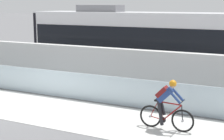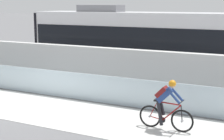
{
  "view_description": "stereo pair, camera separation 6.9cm",
  "coord_description": "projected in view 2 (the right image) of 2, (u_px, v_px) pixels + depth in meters",
  "views": [
    {
      "loc": [
        8.91,
        -10.37,
        3.91
      ],
      "look_at": [
        2.42,
        2.35,
        1.25
      ],
      "focal_mm": 57.79,
      "sensor_mm": 36.0,
      "label": 1
    },
    {
      "loc": [
        8.97,
        -10.34,
        3.91
      ],
      "look_at": [
        2.42,
        2.35,
        1.25
      ],
      "focal_mm": 57.79,
      "sensor_mm": 36.0,
      "label": 2
    }
  ],
  "objects": [
    {
      "name": "tram",
      "position": [
        134.0,
        42.0,
        18.81
      ],
      "size": [
        11.06,
        2.54,
        3.81
      ],
      "color": "silver",
      "rests_on": "ground"
    },
    {
      "name": "tram_rail_near",
      "position": [
        104.0,
        78.0,
        19.15
      ],
      "size": [
        32.0,
        0.08,
        0.01
      ],
      "primitive_type": "cube",
      "color": "#595654",
      "rests_on": "ground"
    },
    {
      "name": "ground_plane",
      "position": [
        28.0,
        107.0,
        13.79
      ],
      "size": [
        200.0,
        200.0,
        0.0
      ],
      "primitive_type": "plane",
      "color": "slate"
    },
    {
      "name": "bike_path_deck",
      "position": [
        28.0,
        107.0,
        13.79
      ],
      "size": [
        32.0,
        3.2,
        0.01
      ],
      "primitive_type": "cube",
      "color": "silver",
      "rests_on": "ground"
    },
    {
      "name": "glass_parapet",
      "position": [
        56.0,
        83.0,
        15.31
      ],
      "size": [
        32.0,
        0.05,
        1.1
      ],
      "primitive_type": "cube",
      "color": "silver",
      "rests_on": "ground"
    },
    {
      "name": "cyclist_on_bike",
      "position": [
        166.0,
        105.0,
        11.16
      ],
      "size": [
        1.77,
        0.58,
        1.61
      ],
      "color": "black",
      "rests_on": "ground"
    },
    {
      "name": "tram_rail_far",
      "position": [
        116.0,
        73.0,
        20.4
      ],
      "size": [
        32.0,
        0.08,
        0.01
      ],
      "primitive_type": "cube",
      "color": "#595654",
      "rests_on": "ground"
    },
    {
      "name": "concrete_barrier_wall",
      "position": [
        79.0,
        67.0,
        16.8
      ],
      "size": [
        32.0,
        0.36,
        1.96
      ],
      "primitive_type": "cube",
      "color": "silver",
      "rests_on": "ground"
    }
  ]
}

